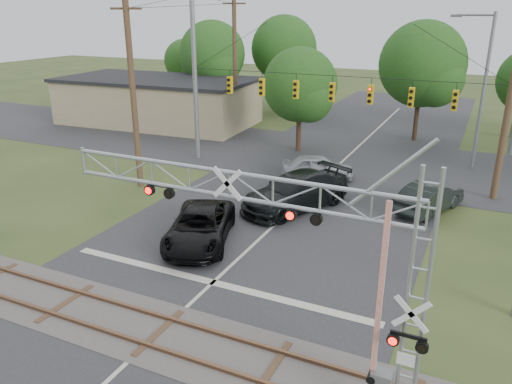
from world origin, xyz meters
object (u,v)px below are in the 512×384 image
at_px(pickup_black, 200,227).
at_px(commercial_building, 158,101).
at_px(crossing_gantry, 296,250).
at_px(streetlight, 481,85).
at_px(car_dark, 296,191).
at_px(sedan_silver, 318,167).
at_px(traffic_signal_span, 347,86).

distance_m(pickup_black, commercial_building, 26.05).
height_order(crossing_gantry, commercial_building, crossing_gantry).
bearing_deg(streetlight, car_dark, -124.54).
bearing_deg(sedan_silver, car_dark, 166.84).
bearing_deg(pickup_black, traffic_signal_span, 55.07).
relative_size(sedan_silver, commercial_building, 0.24).
height_order(pickup_black, streetlight, streetlight).
height_order(crossing_gantry, car_dark, crossing_gantry).
bearing_deg(car_dark, pickup_black, -87.84).
bearing_deg(crossing_gantry, streetlight, 82.33).
bearing_deg(pickup_black, streetlight, 39.37).
relative_size(traffic_signal_span, commercial_building, 1.08).
xyz_separation_m(crossing_gantry, streetlight, (3.20, 23.78, 1.26)).
bearing_deg(pickup_black, crossing_gantry, -63.53).
relative_size(pickup_black, commercial_building, 0.31).
relative_size(crossing_gantry, streetlight, 1.05).
distance_m(pickup_black, sedan_silver, 10.95).
xyz_separation_m(crossing_gantry, commercial_building, (-23.54, 26.80, -2.14)).
height_order(crossing_gantry, pickup_black, crossing_gantry).
bearing_deg(commercial_building, traffic_signal_span, -26.49).
bearing_deg(sedan_silver, pickup_black, 151.46).
bearing_deg(car_dark, streetlight, 80.32).
relative_size(commercial_building, streetlight, 1.84).
bearing_deg(traffic_signal_span, commercial_building, 156.79).
bearing_deg(sedan_silver, streetlight, -71.67).
height_order(car_dark, sedan_silver, car_dark).
height_order(traffic_signal_span, pickup_black, traffic_signal_span).
distance_m(traffic_signal_span, car_dark, 7.64).
distance_m(traffic_signal_span, commercial_building, 21.73).
bearing_deg(pickup_black, car_dark, 47.57).
distance_m(crossing_gantry, commercial_building, 35.74).
height_order(traffic_signal_span, streetlight, traffic_signal_span).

